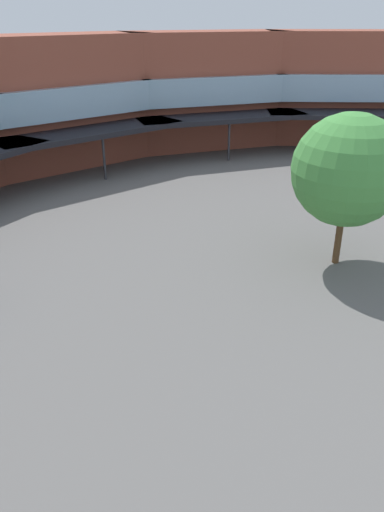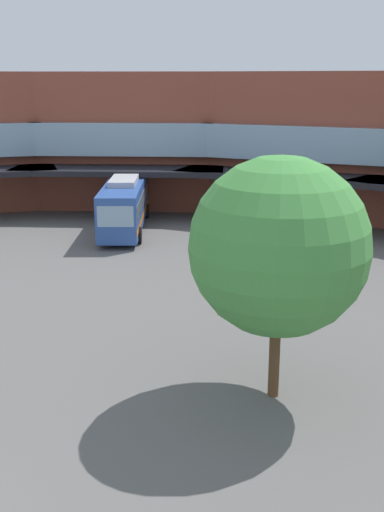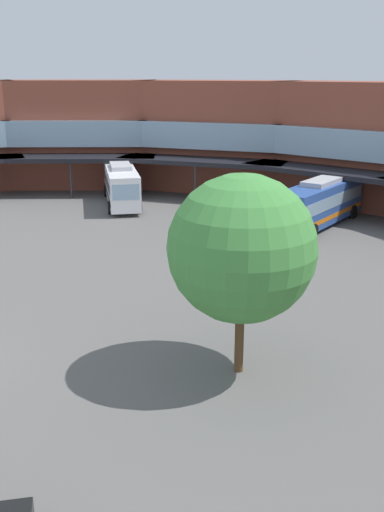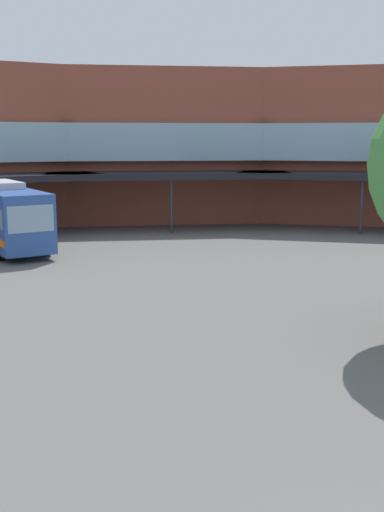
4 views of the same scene
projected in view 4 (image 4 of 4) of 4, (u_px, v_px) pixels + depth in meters
station_building at (188, 150)px, 30.01m from camera, size 87.00×45.99×10.62m
bus_0 at (1, 214)px, 33.80m from camera, size 6.74×11.04×3.62m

